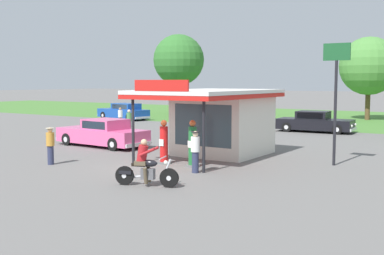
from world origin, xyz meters
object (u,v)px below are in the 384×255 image
Objects in this scene: parked_car_back_row_right at (208,114)px; bystander_standing_back_lot at (129,121)px; parked_car_second_row_spare at (124,112)px; bystander_chatting_near_pumps at (120,117)px; parked_car_back_row_centre_right at (315,122)px; bystander_admiring_sedan at (195,151)px; featured_classic_sedan at (103,134)px; gas_pump_nearside at (164,144)px; bystander_strolling_foreground at (240,118)px; bystander_leaning_by_kiosk at (50,145)px; motorcycle_with_rider at (145,167)px; roadside_pole_sign at (336,83)px; gas_pump_offside at (193,146)px.

bystander_standing_back_lot is (0.40, -10.83, 0.12)m from parked_car_back_row_right.
bystander_chatting_near_pumps reaches higher than parked_car_second_row_spare.
bystander_admiring_sedan reaches higher than parked_car_back_row_centre_right.
featured_classic_sedan is at bearing -117.68° from parked_car_back_row_centre_right.
parked_car_back_row_right is (-9.51, 19.28, -0.13)m from gas_pump_nearside.
bystander_standing_back_lot reaches higher than featured_classic_sedan.
gas_pump_nearside is 0.32× the size of parked_car_second_row_spare.
bystander_strolling_foreground reaches higher than bystander_leaning_by_kiosk.
motorcycle_with_rider is at bearing -86.63° from parked_car_back_row_centre_right.
bystander_admiring_sedan is at bearing 16.11° from bystander_leaning_by_kiosk.
bystander_strolling_foreground is (2.10, 11.72, 0.19)m from featured_classic_sedan.
bystander_admiring_sedan is at bearing -39.77° from bystander_standing_back_lot.
roadside_pole_sign is at bearing 32.19° from bystander_leaning_by_kiosk.
bystander_admiring_sedan reaches higher than motorcycle_with_rider.
parked_car_back_row_centre_right is 10.91m from parked_car_back_row_right.
bystander_strolling_foreground reaches higher than bystander_admiring_sedan.
motorcycle_with_rider is 25.91m from parked_car_back_row_right.
parked_car_second_row_spare is 1.03× the size of parked_car_back_row_right.
parked_car_back_row_right is (-3.42, 16.55, 0.04)m from featured_classic_sedan.
gas_pump_offside reaches higher than bystander_standing_back_lot.
bystander_strolling_foreground is at bearing -161.43° from parked_car_back_row_centre_right.
bystander_leaning_by_kiosk reaches higher than featured_classic_sedan.
gas_pump_nearside is at bearing -42.36° from bystander_chatting_near_pumps.
bystander_chatting_near_pumps is at bearing 133.70° from motorcycle_with_rider.
parked_car_back_row_centre_right is (0.93, 16.10, -0.19)m from gas_pump_nearside.
bystander_chatting_near_pumps is 0.94× the size of bystander_standing_back_lot.
parked_car_second_row_spare is 3.57× the size of bystander_admiring_sedan.
gas_pump_nearside is 14.99m from bystander_strolling_foreground.
bystander_standing_back_lot is at bearing 117.88° from featured_classic_sedan.
gas_pump_offside is 16.11m from parked_car_back_row_centre_right.
parked_car_back_row_centre_right is at bearing 37.33° from bystander_standing_back_lot.
featured_classic_sedan is at bearing -78.31° from parked_car_back_row_right.
parked_car_back_row_right is at bearing 92.11° from bystander_standing_back_lot.
bystander_strolling_foreground is (-4.92, -1.65, 0.21)m from parked_car_back_row_centre_right.
gas_pump_offside is at bearing -39.27° from bystander_chatting_near_pumps.
bystander_leaning_by_kiosk is (-4.81, -18.82, 0.17)m from parked_car_back_row_centre_right.
featured_classic_sedan is at bearing -176.05° from roadside_pole_sign.
motorcycle_with_rider is 20.02m from parked_car_back_row_centre_right.
bystander_strolling_foreground is 1.05× the size of bystander_leaning_by_kiosk.
featured_classic_sedan is 3.48× the size of bystander_standing_back_lot.
gas_pump_offside reaches higher than bystander_strolling_foreground.
gas_pump_offside reaches higher than parked_car_back_row_right.
roadside_pole_sign reaches higher than bystander_admiring_sedan.
parked_car_second_row_spare is at bearing 132.85° from bystander_standing_back_lot.
bystander_chatting_near_pumps is 0.30× the size of roadside_pole_sign.
bystander_strolling_foreground is at bearing -41.17° from parked_car_back_row_right.
bystander_standing_back_lot reaches higher than bystander_leaning_by_kiosk.
bystander_admiring_sedan reaches higher than bystander_chatting_near_pumps.
motorcycle_with_rider is 8.89m from roadside_pole_sign.
bystander_admiring_sedan is 6.32m from bystander_leaning_by_kiosk.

